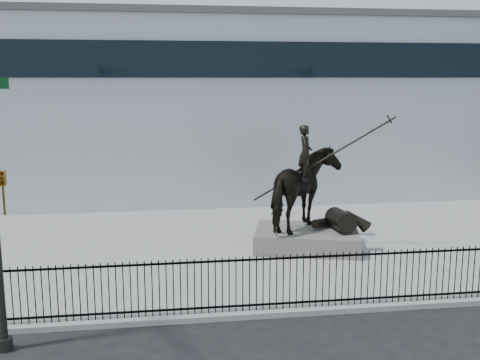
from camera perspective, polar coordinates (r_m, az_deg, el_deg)
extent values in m
plane|color=black|center=(14.35, 6.30, -15.32)|extent=(120.00, 120.00, 0.00)
cube|color=#9B9B99|center=(20.71, 1.45, -6.84)|extent=(30.00, 12.00, 0.15)
cube|color=#B5BAC5|center=(32.71, -2.36, 7.38)|extent=(44.00, 14.00, 9.00)
cube|color=black|center=(15.33, 5.13, -12.33)|extent=(22.00, 0.05, 0.05)
cube|color=black|center=(14.90, 5.21, -7.89)|extent=(22.00, 0.05, 0.05)
cube|color=black|center=(15.11, 5.17, -10.23)|extent=(22.00, 0.03, 1.50)
cube|color=#504D49|center=(20.43, 6.78, -5.94)|extent=(4.16, 3.37, 0.68)
imported|color=black|center=(20.01, 6.89, -1.02)|extent=(3.13, 3.42, 2.90)
imported|color=black|center=(19.79, 6.64, 2.75)|extent=(0.64, 0.81, 1.96)
cylinder|color=black|center=(19.83, 8.10, 1.87)|extent=(4.51, 1.30, 2.95)
cylinder|color=black|center=(14.54, -22.79, -15.10)|extent=(0.36, 0.36, 0.30)
imported|color=#AE7313|center=(13.39, -22.95, -1.24)|extent=(0.16, 0.20, 1.00)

